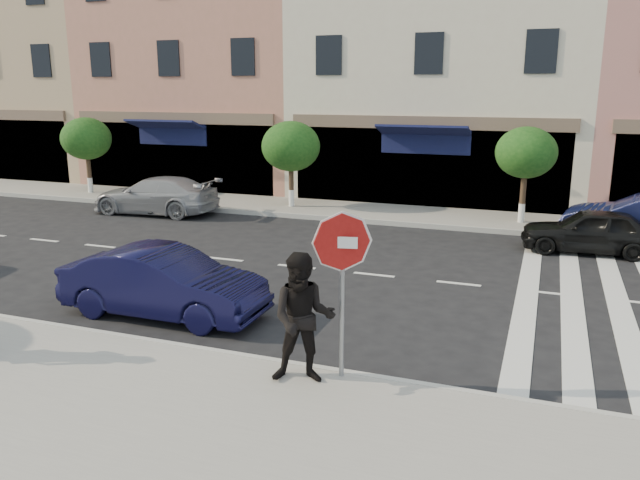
# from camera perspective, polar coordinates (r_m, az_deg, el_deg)

# --- Properties ---
(ground) EXTENTS (120.00, 120.00, 0.00)m
(ground) POSITION_cam_1_polar(r_m,az_deg,el_deg) (11.38, -0.48, -8.72)
(ground) COLOR black
(ground) RESTS_ON ground
(sidewalk_near) EXTENTS (60.00, 4.50, 0.15)m
(sidewalk_near) POSITION_cam_1_polar(r_m,az_deg,el_deg) (8.31, -10.12, -17.41)
(sidewalk_near) COLOR gray
(sidewalk_near) RESTS_ON ground
(sidewalk_far) EXTENTS (60.00, 3.00, 0.15)m
(sidewalk_far) POSITION_cam_1_polar(r_m,az_deg,el_deg) (21.59, 9.92, 2.12)
(sidewalk_far) COLOR gray
(sidewalk_far) RESTS_ON ground
(building_west_far) EXTENTS (12.00, 9.00, 12.00)m
(building_west_far) POSITION_cam_1_polar(r_m,az_deg,el_deg) (37.21, -24.40, 15.11)
(building_west_far) COLOR tan
(building_west_far) RESTS_ON ground
(building_west_mid) EXTENTS (10.00, 9.00, 14.00)m
(building_west_mid) POSITION_cam_1_polar(r_m,az_deg,el_deg) (30.72, -8.93, 18.54)
(building_west_mid) COLOR tan
(building_west_mid) RESTS_ON ground
(building_centre) EXTENTS (11.00, 9.00, 11.00)m
(building_centre) POSITION_cam_1_polar(r_m,az_deg,el_deg) (27.18, 11.76, 15.90)
(building_centre) COLOR beige
(building_centre) RESTS_ON ground
(street_tree_wa) EXTENTS (2.00, 2.00, 3.05)m
(street_tree_wa) POSITION_cam_1_polar(r_m,az_deg,el_deg) (27.28, -20.59, 8.64)
(street_tree_wa) COLOR #473323
(street_tree_wa) RESTS_ON sidewalk_far
(street_tree_wb) EXTENTS (2.10, 2.10, 3.06)m
(street_tree_wb) POSITION_cam_1_polar(r_m,az_deg,el_deg) (22.49, -2.68, 8.53)
(street_tree_wb) COLOR #473323
(street_tree_wb) RESTS_ON sidewalk_far
(street_tree_c) EXTENTS (1.90, 1.90, 3.04)m
(street_tree_c) POSITION_cam_1_polar(r_m,az_deg,el_deg) (20.74, 18.32, 7.55)
(street_tree_c) COLOR #473323
(street_tree_c) RESTS_ON sidewalk_far
(stop_sign) EXTENTS (0.88, 0.21, 2.52)m
(stop_sign) POSITION_cam_1_polar(r_m,az_deg,el_deg) (8.91, 2.02, -1.68)
(stop_sign) COLOR gray
(stop_sign) RESTS_ON sidewalk_near
(walker) EXTENTS (1.12, 0.98, 1.94)m
(walker) POSITION_cam_1_polar(r_m,az_deg,el_deg) (9.03, -1.55, -7.18)
(walker) COLOR black
(walker) RESTS_ON sidewalk_near
(car_near_mid) EXTENTS (4.06, 1.43, 1.34)m
(car_near_mid) POSITION_cam_1_polar(r_m,az_deg,el_deg) (12.47, -14.09, -3.83)
(car_near_mid) COLOR black
(car_near_mid) RESTS_ON ground
(car_far_left) EXTENTS (4.60, 2.03, 1.31)m
(car_far_left) POSITION_cam_1_polar(r_m,az_deg,el_deg) (22.80, -14.80, 3.97)
(car_far_left) COLOR gray
(car_far_left) RESTS_ON ground
(car_far_mid) EXTENTS (3.65, 1.60, 1.22)m
(car_far_mid) POSITION_cam_1_polar(r_m,az_deg,el_deg) (18.27, 23.56, 0.78)
(car_far_mid) COLOR black
(car_far_mid) RESTS_ON ground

